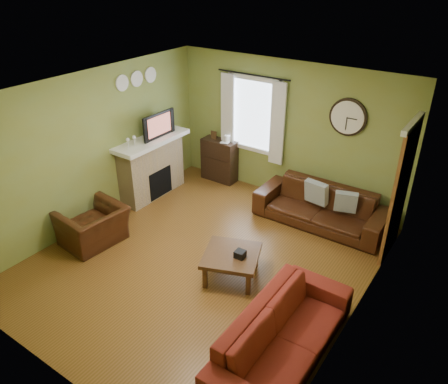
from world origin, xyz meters
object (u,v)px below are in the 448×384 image
Objects in this scene: sofa_red at (283,335)px; armchair at (93,226)px; sofa_brown at (321,206)px; bookshelf at (219,160)px; coffee_table at (231,265)px.

sofa_red is 3.62m from armchair.
bookshelf is at bearing 170.55° from sofa_brown.
armchair is (-2.78, -2.65, -0.02)m from sofa_brown.
bookshelf is 0.91× the size of armchair.
sofa_brown is 2.16m from coffee_table.
armchair is (-0.34, -3.05, -0.13)m from bookshelf.
sofa_red reaches higher than armchair.
bookshelf reaches higher than sofa_brown.
sofa_red reaches higher than coffee_table.
sofa_red is at bearing -45.95° from bookshelf.
bookshelf is 0.40× the size of sofa_red.
bookshelf reaches higher than coffee_table.
bookshelf is at bearing 128.15° from coffee_table.
bookshelf is 1.14× the size of coffee_table.
armchair is 1.25× the size of coffee_table.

